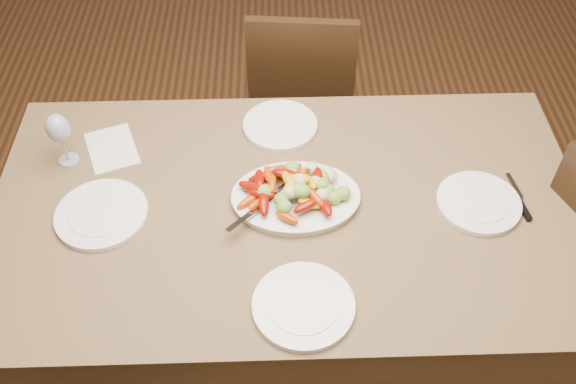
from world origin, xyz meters
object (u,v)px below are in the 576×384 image
(plate_left, at_px, (102,214))
(plate_far, at_px, (280,126))
(plate_right, at_px, (479,203))
(chair_far, at_px, (303,91))
(wine_glass, at_px, (61,138))
(dining_table, at_px, (288,276))
(plate_near, at_px, (303,306))
(serving_platter, at_px, (296,199))

(plate_left, height_order, plate_far, same)
(plate_right, height_order, plate_far, same)
(chair_far, bearing_deg, wine_glass, 46.21)
(plate_left, bearing_deg, dining_table, 3.08)
(chair_far, distance_m, plate_left, 1.18)
(plate_right, bearing_deg, plate_near, -147.26)
(serving_platter, distance_m, plate_right, 0.56)
(plate_near, bearing_deg, plate_right, 32.74)
(serving_platter, xyz_separation_m, plate_left, (-0.59, -0.05, -0.00))
(wine_glass, bearing_deg, serving_platter, -14.83)
(chair_far, relative_size, plate_right, 3.68)
(plate_right, bearing_deg, plate_far, 148.55)
(plate_far, bearing_deg, dining_table, -87.01)
(serving_platter, height_order, plate_left, serving_platter)
(dining_table, bearing_deg, serving_platter, 34.01)
(dining_table, relative_size, serving_platter, 4.78)
(dining_table, distance_m, chair_far, 0.92)
(dining_table, relative_size, plate_right, 7.12)
(plate_far, relative_size, wine_glass, 1.25)
(chair_far, bearing_deg, plate_near, 92.79)
(serving_platter, relative_size, plate_near, 1.38)
(serving_platter, distance_m, wine_glass, 0.77)
(plate_near, distance_m, wine_glass, 0.95)
(serving_platter, distance_m, plate_far, 0.35)
(plate_right, bearing_deg, dining_table, 178.92)
(plate_left, distance_m, plate_near, 0.69)
(chair_far, bearing_deg, dining_table, 89.77)
(serving_platter, height_order, plate_near, serving_platter)
(dining_table, distance_m, plate_right, 0.70)
(chair_far, relative_size, serving_platter, 2.47)
(serving_platter, xyz_separation_m, wine_glass, (-0.74, 0.20, 0.09))
(plate_right, distance_m, wine_glass, 1.33)
(plate_near, relative_size, wine_glass, 1.36)
(wine_glass, bearing_deg, plate_right, -9.72)
(plate_right, relative_size, plate_far, 1.01)
(dining_table, distance_m, plate_near, 0.54)
(wine_glass, bearing_deg, plate_far, 11.91)
(serving_platter, distance_m, plate_near, 0.38)
(plate_left, relative_size, plate_near, 1.01)
(plate_far, distance_m, wine_glass, 0.72)
(plate_near, bearing_deg, dining_table, 95.21)
(plate_right, xyz_separation_m, plate_near, (-0.55, -0.36, 0.00))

